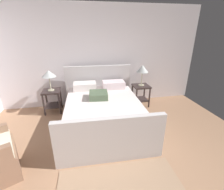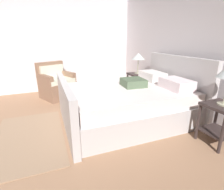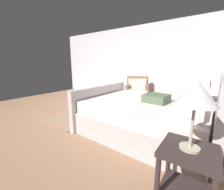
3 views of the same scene
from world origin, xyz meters
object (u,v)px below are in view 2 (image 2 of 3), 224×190
at_px(bed, 129,102).
at_px(nightstand_right, 220,118).
at_px(table_lamp_left, 138,57).
at_px(nightstand_left, 137,81).
at_px(armchair, 56,84).

bearing_deg(bed, nightstand_right, 34.01).
height_order(bed, nightstand_right, bed).
relative_size(bed, table_lamp_left, 4.48).
distance_m(bed, nightstand_left, 1.50).
xyz_separation_m(nightstand_right, table_lamp_left, (-2.41, 0.07, 0.63)).
xyz_separation_m(bed, nightstand_left, (-1.21, 0.88, 0.06)).
xyz_separation_m(nightstand_left, table_lamp_left, (-0.00, 0.00, 0.63)).
distance_m(bed, armchair, 2.19).
bearing_deg(bed, table_lamp_left, 143.73).
distance_m(nightstand_right, nightstand_left, 2.41).
height_order(bed, armchair, bed).
xyz_separation_m(table_lamp_left, armchair, (-0.67, -2.01, -0.68)).
distance_m(bed, nightstand_right, 1.45).
bearing_deg(table_lamp_left, bed, -36.27).
relative_size(table_lamp_left, armchair, 0.55).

